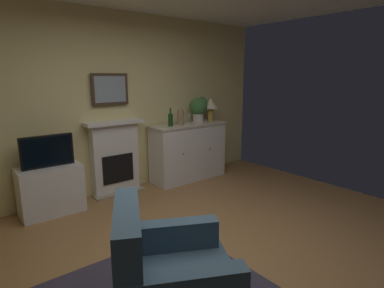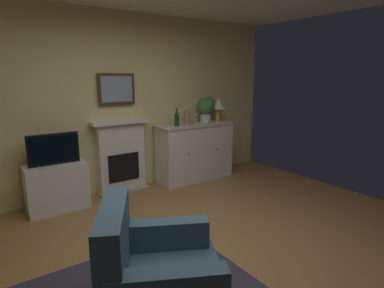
% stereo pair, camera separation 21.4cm
% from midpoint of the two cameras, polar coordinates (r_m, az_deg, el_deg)
% --- Properties ---
extents(ground_plane, '(6.03, 4.71, 0.10)m').
position_cam_midpoint_polar(ground_plane, '(3.25, 3.52, -21.09)').
color(ground_plane, '#9E7042').
rests_on(ground_plane, ground).
extents(wall_rear, '(6.03, 0.06, 2.66)m').
position_cam_midpoint_polar(wall_rear, '(4.77, -14.09, 7.05)').
color(wall_rear, '#EAD68C').
rests_on(wall_rear, ground_plane).
extents(fireplace_unit, '(0.87, 0.30, 1.10)m').
position_cam_midpoint_polar(fireplace_unit, '(4.83, -11.56, -2.17)').
color(fireplace_unit, white).
rests_on(fireplace_unit, ground_plane).
extents(framed_picture, '(0.55, 0.04, 0.45)m').
position_cam_midpoint_polar(framed_picture, '(4.73, -12.31, 9.76)').
color(framed_picture, '#473323').
extents(sideboard_cabinet, '(1.33, 0.49, 0.95)m').
position_cam_midpoint_polar(sideboard_cabinet, '(5.31, 1.70, -1.38)').
color(sideboard_cabinet, white).
rests_on(sideboard_cabinet, ground_plane).
extents(table_lamp, '(0.26, 0.26, 0.40)m').
position_cam_midpoint_polar(table_lamp, '(5.49, 5.92, 7.02)').
color(table_lamp, '#B79338').
rests_on(table_lamp, sideboard_cabinet).
extents(wine_bottle, '(0.08, 0.08, 0.29)m').
position_cam_midpoint_polar(wine_bottle, '(4.94, -1.56, 4.48)').
color(wine_bottle, '#193F1E').
rests_on(wine_bottle, sideboard_cabinet).
extents(wine_glass_left, '(0.07, 0.07, 0.16)m').
position_cam_midpoint_polar(wine_glass_left, '(5.17, 1.10, 5.00)').
color(wine_glass_left, silver).
rests_on(wine_glass_left, sideboard_cabinet).
extents(wine_glass_center, '(0.07, 0.07, 0.16)m').
position_cam_midpoint_polar(wine_glass_center, '(5.25, 1.96, 5.10)').
color(wine_glass_center, silver).
rests_on(wine_glass_center, sideboard_cabinet).
extents(vase_decorative, '(0.11, 0.11, 0.28)m').
position_cam_midpoint_polar(vase_decorative, '(5.04, 0.31, 5.02)').
color(vase_decorative, '#9E7F5B').
rests_on(vase_decorative, sideboard_cabinet).
extents(tv_cabinet, '(0.75, 0.42, 0.62)m').
position_cam_midpoint_polar(tv_cabinet, '(4.47, -22.17, -7.23)').
color(tv_cabinet, white).
rests_on(tv_cabinet, ground_plane).
extents(tv_set, '(0.62, 0.07, 0.40)m').
position_cam_midpoint_polar(tv_set, '(4.31, -22.65, -0.88)').
color(tv_set, black).
rests_on(tv_set, tv_cabinet).
extents(potted_plant_small, '(0.30, 0.30, 0.43)m').
position_cam_midpoint_polar(potted_plant_small, '(5.38, 3.78, 6.71)').
color(potted_plant_small, beige).
rests_on(potted_plant_small, sideboard_cabinet).
extents(armchair, '(1.07, 1.05, 0.92)m').
position_cam_midpoint_polar(armchair, '(2.34, -3.85, -23.18)').
color(armchair, '#3F596B').
rests_on(armchair, ground_plane).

